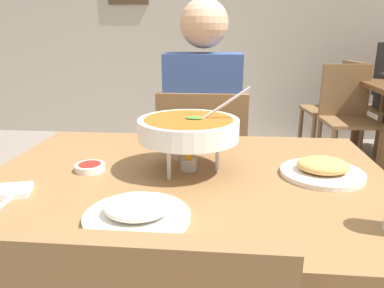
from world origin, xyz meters
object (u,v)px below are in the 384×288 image
at_px(chair_diner_main, 203,167).
at_px(rice_plate, 137,212).
at_px(sauce_dish, 90,167).
at_px(chair_bg_corner, 347,111).
at_px(dining_table_main, 187,210).
at_px(diner_main, 204,120).
at_px(appetizer_plate, 322,169).
at_px(chair_bg_right, 338,103).
at_px(curry_bowl, 188,129).

distance_m(chair_diner_main, rice_plate, 1.05).
bearing_deg(sauce_dish, chair_bg_corner, 56.83).
height_order(dining_table_main, diner_main, diner_main).
height_order(appetizer_plate, sauce_dish, appetizer_plate).
bearing_deg(chair_bg_right, diner_main, -122.42).
bearing_deg(dining_table_main, chair_bg_corner, 62.64).
bearing_deg(chair_bg_corner, sauce_dish, -123.17).
xyz_separation_m(curry_bowl, appetizer_plate, (0.40, -0.01, -0.11)).
xyz_separation_m(dining_table_main, sauce_dish, (-0.30, 0.01, 0.13)).
distance_m(chair_diner_main, sauce_dish, 0.82).
height_order(diner_main, chair_bg_corner, diner_main).
height_order(rice_plate, chair_bg_right, chair_bg_right).
bearing_deg(appetizer_plate, diner_main, 118.33).
relative_size(sauce_dish, chair_bg_corner, 0.10).
bearing_deg(curry_bowl, sauce_dish, -173.71).
distance_m(diner_main, appetizer_plate, 0.83).
height_order(diner_main, curry_bowl, diner_main).
xyz_separation_m(chair_diner_main, curry_bowl, (-0.00, -0.69, 0.38)).
relative_size(dining_table_main, diner_main, 0.91).
distance_m(chair_diner_main, curry_bowl, 0.79).
relative_size(curry_bowl, chair_bg_right, 0.37).
relative_size(rice_plate, chair_bg_corner, 0.27).
relative_size(chair_diner_main, rice_plate, 3.75).
bearing_deg(sauce_dish, chair_diner_main, 67.55).
height_order(curry_bowl, appetizer_plate, curry_bowl).
relative_size(rice_plate, chair_bg_right, 0.27).
relative_size(curry_bowl, chair_bg_corner, 0.37).
bearing_deg(dining_table_main, diner_main, 90.00).
relative_size(dining_table_main, chair_diner_main, 1.32).
xyz_separation_m(dining_table_main, rice_plate, (-0.08, -0.28, 0.13)).
bearing_deg(chair_bg_corner, curry_bowl, -117.84).
bearing_deg(rice_plate, dining_table_main, 73.74).
xyz_separation_m(chair_diner_main, appetizer_plate, (0.40, -0.70, 0.27)).
relative_size(diner_main, appetizer_plate, 5.46).
bearing_deg(chair_bg_right, chair_bg_corner, -94.98).
bearing_deg(rice_plate, curry_bowl, 76.09).
relative_size(diner_main, chair_bg_corner, 1.46).
bearing_deg(chair_bg_right, appetizer_plate, -106.94).
height_order(diner_main, sauce_dish, diner_main).
distance_m(appetizer_plate, chair_bg_corner, 2.34).
height_order(rice_plate, sauce_dish, rice_plate).
bearing_deg(dining_table_main, curry_bowl, 94.03).
relative_size(diner_main, sauce_dish, 14.56).
height_order(dining_table_main, rice_plate, rice_plate).
distance_m(dining_table_main, chair_diner_main, 0.74).
height_order(curry_bowl, chair_bg_corner, curry_bowl).
height_order(chair_diner_main, chair_bg_corner, same).
bearing_deg(appetizer_plate, curry_bowl, 178.56).
relative_size(appetizer_plate, sauce_dish, 2.67).
height_order(dining_table_main, chair_diner_main, chair_diner_main).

